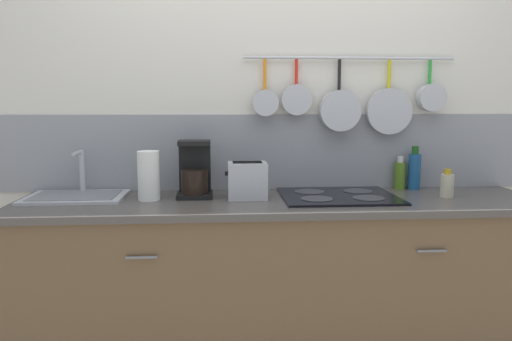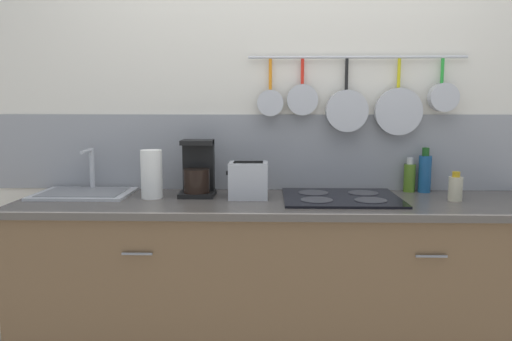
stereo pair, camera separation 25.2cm
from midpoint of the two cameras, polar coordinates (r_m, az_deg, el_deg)
The scene contains 11 objects.
wall_back at distance 2.87m, azimuth 5.44°, elevation 5.29°, with size 7.20×0.16×2.60m.
cabinet_base at distance 2.68m, azimuth 5.65°, elevation -13.29°, with size 2.67×0.62×0.86m.
countertop at distance 2.55m, azimuth 5.79°, elevation -3.83°, with size 2.71×0.64×0.03m.
sink_basin at distance 2.81m, azimuth -16.62°, elevation -2.32°, with size 0.50×0.36×0.24m.
paper_towel_roll at distance 2.62m, azimuth -9.17°, elevation -0.43°, with size 0.11×0.11×0.25m.
coffee_maker at distance 2.66m, azimuth -3.99°, elevation -0.28°, with size 0.18×0.19×0.30m.
toaster at distance 2.59m, azimuth 1.92°, elevation -1.13°, with size 0.22×0.17×0.19m.
cooktop at distance 2.64m, azimuth 12.39°, elevation -3.05°, with size 0.60×0.51×0.01m.
bottle_hot_sauce at distance 2.94m, azimuth 19.52°, elevation -0.71°, with size 0.06×0.06×0.19m.
bottle_vinegar at distance 2.95m, azimuth 21.08°, elevation -0.25°, with size 0.07×0.07×0.25m.
bottle_sesame_oil at distance 2.76m, azimuth 24.31°, elevation -1.85°, with size 0.07×0.07×0.15m.
Camera 2 is at (-0.06, -2.50, 1.39)m, focal length 35.00 mm.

